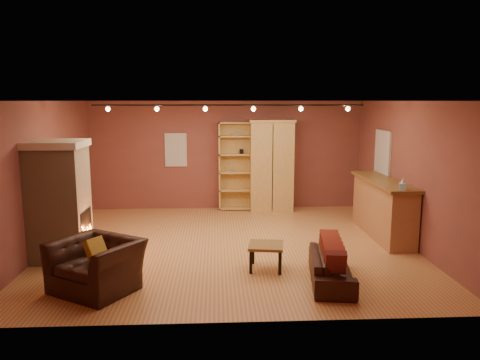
{
  "coord_description": "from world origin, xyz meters",
  "views": [
    {
      "loc": [
        -0.26,
        -8.85,
        2.81
      ],
      "look_at": [
        0.2,
        0.2,
        1.26
      ],
      "focal_mm": 35.0,
      "sensor_mm": 36.0,
      "label": 1
    }
  ],
  "objects": [
    {
      "name": "left_wall",
      "position": [
        -3.5,
        0.0,
        1.4
      ],
      "size": [
        0.02,
        6.5,
        2.8
      ],
      "primitive_type": "cube",
      "color": "brown",
      "rests_on": "floor"
    },
    {
      "name": "bar_counter",
      "position": [
        3.2,
        0.48,
        0.6
      ],
      "size": [
        0.66,
        2.49,
        1.19
      ],
      "color": "#B07A51",
      "rests_on": "floor"
    },
    {
      "name": "back_wall",
      "position": [
        0.0,
        3.25,
        1.4
      ],
      "size": [
        7.0,
        0.02,
        2.8
      ],
      "primitive_type": "cube",
      "color": "brown",
      "rests_on": "floor"
    },
    {
      "name": "right_window",
      "position": [
        3.47,
        1.4,
        1.65
      ],
      "size": [
        0.05,
        0.9,
        1.0
      ],
      "primitive_type": "cube",
      "color": "silver",
      "rests_on": "right_wall"
    },
    {
      "name": "back_window",
      "position": [
        -1.3,
        3.23,
        1.55
      ],
      "size": [
        0.56,
        0.04,
        0.86
      ],
      "primitive_type": "cube",
      "color": "silver",
      "rests_on": "back_wall"
    },
    {
      "name": "right_wall",
      "position": [
        3.5,
        0.0,
        1.4
      ],
      "size": [
        0.02,
        6.5,
        2.8
      ],
      "primitive_type": "cube",
      "color": "brown",
      "rests_on": "floor"
    },
    {
      "name": "coffee_table",
      "position": [
        0.56,
        -1.35,
        0.37
      ],
      "size": [
        0.65,
        0.65,
        0.43
      ],
      "rotation": [
        0.0,
        0.0,
        -0.15
      ],
      "color": "brown",
      "rests_on": "floor"
    },
    {
      "name": "armoire",
      "position": [
        1.15,
        2.95,
        1.17
      ],
      "size": [
        1.15,
        0.65,
        2.33
      ],
      "color": "#D8B369",
      "rests_on": "floor"
    },
    {
      "name": "armchair",
      "position": [
        -2.06,
        -2.1,
        0.52
      ],
      "size": [
        1.4,
        1.28,
        1.03
      ],
      "rotation": [
        0.0,
        0.0,
        -0.57
      ],
      "color": "black",
      "rests_on": "floor"
    },
    {
      "name": "floor",
      "position": [
        0.0,
        0.0,
        0.0
      ],
      "size": [
        7.0,
        7.0,
        0.0
      ],
      "primitive_type": "plane",
      "color": "#AB6F3C",
      "rests_on": "ground"
    },
    {
      "name": "fireplace",
      "position": [
        -3.04,
        -0.6,
        1.06
      ],
      "size": [
        1.01,
        0.98,
        2.12
      ],
      "color": "tan",
      "rests_on": "floor"
    },
    {
      "name": "track_rail",
      "position": [
        0.0,
        0.2,
        2.69
      ],
      "size": [
        5.2,
        0.09,
        0.13
      ],
      "color": "black",
      "rests_on": "ceiling"
    },
    {
      "name": "bookcase",
      "position": [
        0.26,
        3.13,
        1.15
      ],
      "size": [
        0.93,
        0.36,
        2.27
      ],
      "color": "#D8B369",
      "rests_on": "floor"
    },
    {
      "name": "tissue_box",
      "position": [
        3.15,
        -0.58,
        1.28
      ],
      "size": [
        0.14,
        0.14,
        0.21
      ],
      "rotation": [
        0.0,
        0.0,
        -0.36
      ],
      "color": "#94D3ED",
      "rests_on": "bar_counter"
    },
    {
      "name": "loveseat",
      "position": [
        1.52,
        -1.97,
        0.34
      ],
      "size": [
        0.68,
        1.63,
        0.7
      ],
      "rotation": [
        0.0,
        0.0,
        1.43
      ],
      "color": "black",
      "rests_on": "floor"
    },
    {
      "name": "ceiling",
      "position": [
        0.0,
        0.0,
        2.8
      ],
      "size": [
        7.0,
        7.0,
        0.0
      ],
      "primitive_type": "plane",
      "rotation": [
        3.14,
        0.0,
        0.0
      ],
      "color": "brown",
      "rests_on": "back_wall"
    }
  ]
}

